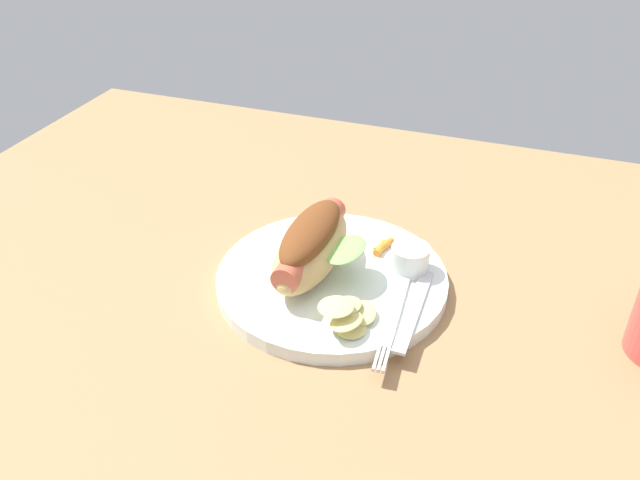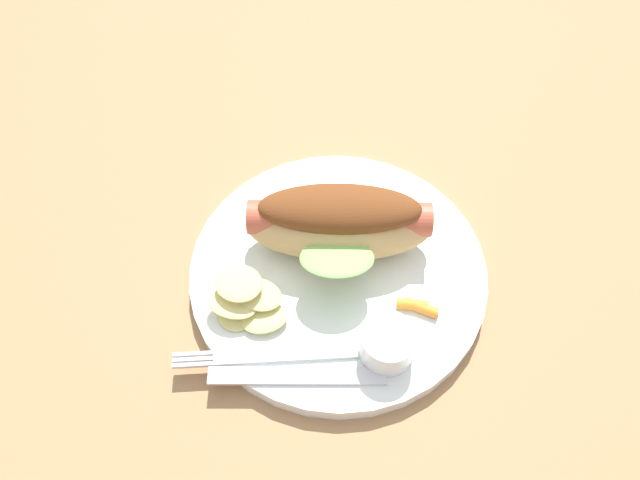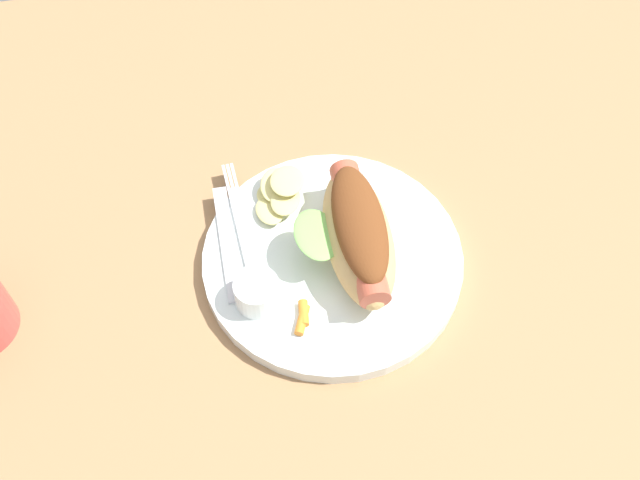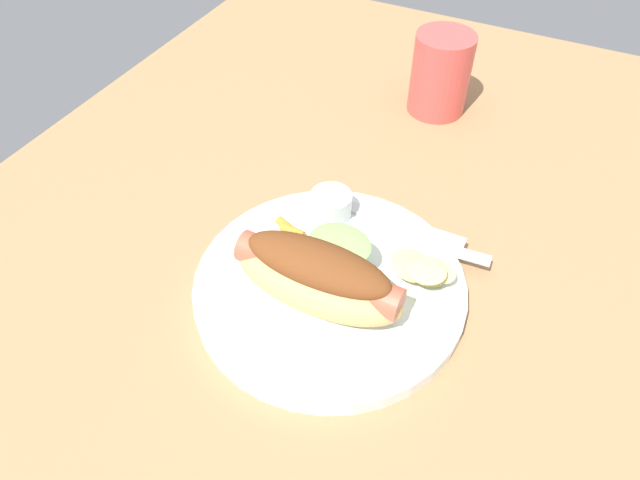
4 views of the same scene
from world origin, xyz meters
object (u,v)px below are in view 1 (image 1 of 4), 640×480
object	(u,v)px
plate	(332,280)
knife	(414,310)
chips_pile	(347,315)
hot_dog	(311,245)
fork	(394,314)
carrot_garnish	(382,247)
sauce_ramekin	(410,259)

from	to	relation	value
plate	knife	bearing A→B (deg)	-17.94
plate	chips_pile	bearing A→B (deg)	-61.00
hot_dog	fork	distance (cm)	12.08
carrot_garnish	knife	bearing A→B (deg)	-58.22
chips_pile	fork	bearing A→B (deg)	35.35
knife	carrot_garnish	bearing A→B (deg)	-148.57
hot_dog	sauce_ramekin	distance (cm)	11.08
plate	hot_dog	distance (cm)	4.81
sauce_ramekin	knife	size ratio (longest dim) A/B	0.31
fork	carrot_garnish	bearing A→B (deg)	-162.91
plate	sauce_ramekin	size ratio (longest dim) A/B	6.00
knife	carrot_garnish	xyz separation A→B (cm)	(-5.96, 9.62, 0.27)
chips_pile	carrot_garnish	size ratio (longest dim) A/B	2.04
plate	sauce_ramekin	distance (cm)	9.00
fork	plate	bearing A→B (deg)	-123.18
sauce_ramekin	knife	distance (cm)	7.34
chips_pile	carrot_garnish	xyz separation A→B (cm)	(-0.14, 13.92, -0.84)
fork	hot_dog	bearing A→B (deg)	-117.50
plate	hot_dog	world-z (taller)	hot_dog
hot_dog	knife	xyz separation A→B (cm)	(12.40, -3.25, -3.19)
hot_dog	fork	world-z (taller)	hot_dog
fork	knife	xyz separation A→B (cm)	(1.71, 1.39, -0.02)
knife	chips_pile	world-z (taller)	chips_pile
knife	hot_dog	bearing A→B (deg)	-105.05
knife	chips_pile	size ratio (longest dim) A/B	1.92
sauce_ramekin	knife	xyz separation A→B (cm)	(2.11, -6.90, -1.32)
hot_dog	fork	bearing A→B (deg)	67.09
plate	knife	distance (cm)	10.55
carrot_garnish	hot_dog	bearing A→B (deg)	-135.35
fork	chips_pile	distance (cm)	5.15
plate	chips_pile	distance (cm)	8.86
plate	hot_dog	xyz separation A→B (cm)	(-2.40, 0.02, 4.17)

